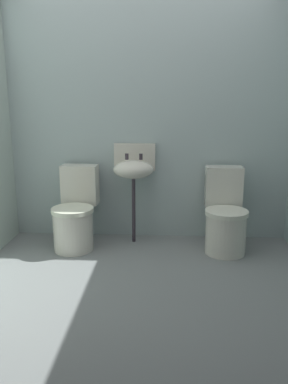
{
  "coord_description": "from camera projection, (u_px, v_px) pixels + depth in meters",
  "views": [
    {
      "loc": [
        0.17,
        -2.67,
        1.43
      ],
      "look_at": [
        0.0,
        0.3,
        0.7
      ],
      "focal_mm": 35.8,
      "sensor_mm": 36.0,
      "label": 1
    }
  ],
  "objects": [
    {
      "name": "sink",
      "position": [
        134.0,
        169.0,
        3.79
      ],
      "size": [
        0.42,
        0.35,
        0.99
      ],
      "color": "#383038",
      "rests_on": "ground"
    },
    {
      "name": "toilet_left",
      "position": [
        75.0,
        215.0,
        3.74
      ],
      "size": [
        0.42,
        0.61,
        0.78
      ],
      "rotation": [
        0.0,
        0.0,
        3.09
      ],
      "color": "silver",
      "rests_on": "ground"
    },
    {
      "name": "ground_plane",
      "position": [
        142.0,
        294.0,
        2.95
      ],
      "size": [
        3.25,
        2.82,
        0.08
      ],
      "primitive_type": "cube",
      "color": "slate"
    },
    {
      "name": "wall_back",
      "position": [
        149.0,
        118.0,
        3.87
      ],
      "size": [
        3.25,
        0.1,
        2.48
      ],
      "primitive_type": "cube",
      "color": "#A3B7B5",
      "rests_on": "ground"
    },
    {
      "name": "toilet_right",
      "position": [
        225.0,
        218.0,
        3.66
      ],
      "size": [
        0.41,
        0.6,
        0.78
      ],
      "rotation": [
        0.0,
        0.0,
        3.12
      ],
      "color": "silver",
      "rests_on": "ground"
    }
  ]
}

